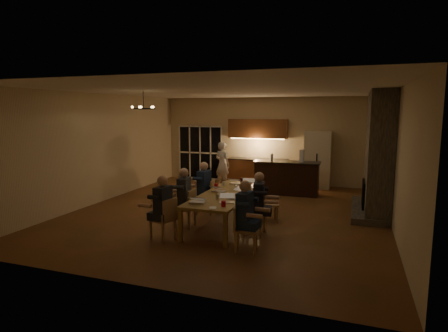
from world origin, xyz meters
TOP-DOWN VIEW (x-y plane):
  - floor at (0.00, 0.00)m, footprint 9.00×9.00m
  - back_wall at (0.00, 4.52)m, footprint 8.00×0.04m
  - left_wall at (-4.02, 0.00)m, footprint 0.04×9.00m
  - right_wall at (4.02, 0.00)m, footprint 0.04×9.00m
  - ceiling at (0.00, 0.00)m, footprint 8.00×9.00m
  - french_doors at (-2.70, 4.47)m, footprint 1.86×0.08m
  - fireplace at (3.70, 1.20)m, footprint 0.58×2.50m
  - kitchenette at (-0.30, 4.20)m, footprint 2.24×0.68m
  - refrigerator at (1.90, 4.15)m, footprint 0.90×0.68m
  - dining_table at (0.28, -0.95)m, footprint 1.10×3.22m
  - bar_island at (1.06, 2.74)m, footprint 2.13×0.73m
  - chair_left_near at (-0.63, -2.48)m, footprint 0.55×0.55m
  - chair_left_mid at (-0.58, -1.52)m, footprint 0.45×0.45m
  - chair_left_far at (-0.56, -0.28)m, footprint 0.50×0.50m
  - chair_right_near at (1.21, -2.55)m, footprint 0.50×0.50m
  - chair_right_mid at (1.10, -1.49)m, footprint 0.44×0.44m
  - chair_right_far at (1.19, -0.42)m, footprint 0.56×0.56m
  - person_left_near at (-0.58, -2.54)m, footprint 0.64×0.64m
  - person_right_near at (1.16, -2.51)m, footprint 0.65×0.65m
  - person_left_mid at (-0.61, -1.46)m, footprint 0.67×0.67m
  - person_right_mid at (1.18, -1.45)m, footprint 0.69×0.69m
  - person_left_far at (-0.57, -0.32)m, footprint 0.65×0.65m
  - standing_person at (-1.31, 3.20)m, footprint 0.69×0.58m
  - chandelier at (-2.13, -0.63)m, footprint 0.59×0.59m
  - laptop_a at (-0.01, -2.06)m, footprint 0.36×0.32m
  - laptop_b at (0.58, -1.86)m, footprint 0.39×0.36m
  - laptop_c at (0.04, -0.86)m, footprint 0.38×0.35m
  - laptop_d at (0.58, -1.05)m, footprint 0.41×0.38m
  - laptop_e at (0.12, 0.23)m, footprint 0.33×0.29m
  - laptop_f at (0.52, 0.07)m, footprint 0.37×0.34m
  - mug_front at (0.24, -1.38)m, footprint 0.08×0.08m
  - mug_mid at (0.34, -0.41)m, footprint 0.09×0.09m
  - mug_back at (-0.11, -0.09)m, footprint 0.08×0.08m
  - redcup_near at (0.63, -2.21)m, footprint 0.09×0.09m
  - redcup_mid at (-0.16, -0.53)m, footprint 0.09×0.09m
  - redcup_far at (0.48, 0.45)m, footprint 0.08×0.08m
  - can_silver at (0.28, -1.65)m, footprint 0.06×0.06m
  - can_cola at (0.19, 0.52)m, footprint 0.07×0.07m
  - can_right at (0.73, -0.60)m, footprint 0.07×0.07m
  - plate_near at (0.58, -1.44)m, footprint 0.28×0.28m
  - plate_left at (-0.04, -1.86)m, footprint 0.27×0.27m
  - plate_far at (0.72, -0.25)m, footprint 0.22×0.22m
  - notepad at (0.47, -2.39)m, footprint 0.20×0.23m
  - bar_bottle at (0.58, 2.70)m, footprint 0.08×0.08m
  - bar_blender at (1.53, 2.70)m, footprint 0.14×0.14m

SIDE VIEW (x-z plane):
  - floor at x=0.00m, z-range 0.00..0.00m
  - dining_table at x=0.28m, z-range 0.00..0.75m
  - chair_left_near at x=-0.63m, z-range 0.00..0.89m
  - chair_left_mid at x=-0.58m, z-range 0.00..0.89m
  - chair_left_far at x=-0.56m, z-range 0.00..0.89m
  - chair_right_near at x=1.21m, z-range 0.00..0.89m
  - chair_right_mid at x=1.10m, z-range 0.00..0.89m
  - chair_right_far at x=1.19m, z-range 0.00..0.89m
  - bar_island at x=1.06m, z-range 0.00..1.08m
  - person_left_near at x=-0.58m, z-range 0.00..1.38m
  - person_right_near at x=1.16m, z-range 0.00..1.38m
  - person_left_mid at x=-0.61m, z-range 0.00..1.38m
  - person_right_mid at x=1.18m, z-range 0.00..1.38m
  - person_left_far at x=-0.57m, z-range 0.00..1.38m
  - notepad at x=0.47m, z-range 0.75..0.76m
  - plate_near at x=0.58m, z-range 0.75..0.77m
  - plate_left at x=-0.04m, z-range 0.75..0.77m
  - plate_far at x=0.72m, z-range 0.75..0.77m
  - mug_front at x=0.24m, z-range 0.75..0.85m
  - mug_mid at x=0.34m, z-range 0.75..0.85m
  - mug_back at x=-0.11m, z-range 0.75..0.85m
  - redcup_near at x=0.63m, z-range 0.75..0.87m
  - redcup_mid at x=-0.16m, z-range 0.75..0.87m
  - redcup_far at x=0.48m, z-range 0.75..0.87m
  - can_silver at x=0.28m, z-range 0.75..0.87m
  - can_cola at x=0.19m, z-range 0.75..0.87m
  - can_right at x=0.73m, z-range 0.75..0.87m
  - standing_person at x=-1.31m, z-range 0.00..1.63m
  - laptop_a at x=-0.01m, z-range 0.75..0.98m
  - laptop_b at x=0.58m, z-range 0.75..0.98m
  - laptop_c at x=0.04m, z-range 0.75..0.98m
  - laptop_d at x=0.58m, z-range 0.75..0.98m
  - laptop_e at x=0.12m, z-range 0.75..0.98m
  - laptop_f at x=0.52m, z-range 0.75..0.98m
  - refrigerator at x=1.90m, z-range 0.00..2.00m
  - french_doors at x=-2.70m, z-range 0.00..2.10m
  - kitchenette at x=-0.30m, z-range 0.00..2.40m
  - bar_bottle at x=0.58m, z-range 1.08..1.32m
  - bar_blender at x=1.53m, z-range 1.08..1.48m
  - back_wall at x=0.00m, z-range 0.00..3.20m
  - left_wall at x=-4.02m, z-range 0.00..3.20m
  - right_wall at x=4.02m, z-range 0.00..3.20m
  - fireplace at x=3.70m, z-range 0.00..3.20m
  - chandelier at x=-2.13m, z-range 2.73..2.77m
  - ceiling at x=0.00m, z-range 3.20..3.24m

